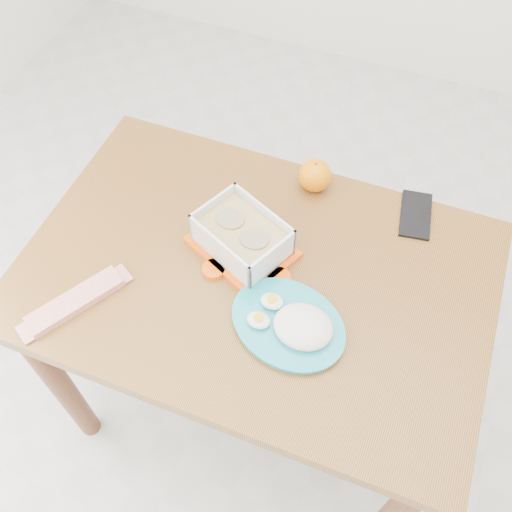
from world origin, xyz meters
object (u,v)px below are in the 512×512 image
(rice_plate, at_px, (293,324))
(smartphone, at_px, (416,215))
(food_container, at_px, (242,237))
(dining_table, at_px, (256,299))
(orange_fruit, at_px, (315,176))

(rice_plate, bearing_deg, smartphone, 82.56)
(food_container, distance_m, rice_plate, 0.23)
(smartphone, bearing_deg, dining_table, -144.55)
(dining_table, relative_size, smartphone, 7.38)
(food_container, relative_size, orange_fruit, 3.38)
(orange_fruit, bearing_deg, rice_plate, -78.19)
(rice_plate, xyz_separation_m, smartphone, (0.17, 0.39, -0.02))
(dining_table, bearing_deg, orange_fruit, 81.63)
(food_container, height_order, smartphone, food_container)
(food_container, xyz_separation_m, rice_plate, (0.17, -0.15, -0.02))
(food_container, xyz_separation_m, orange_fruit, (0.09, 0.24, -0.01))
(dining_table, distance_m, rice_plate, 0.21)
(food_container, relative_size, smartphone, 1.92)
(dining_table, xyz_separation_m, orange_fruit, (0.04, 0.28, 0.16))
(rice_plate, bearing_deg, food_container, 155.45)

